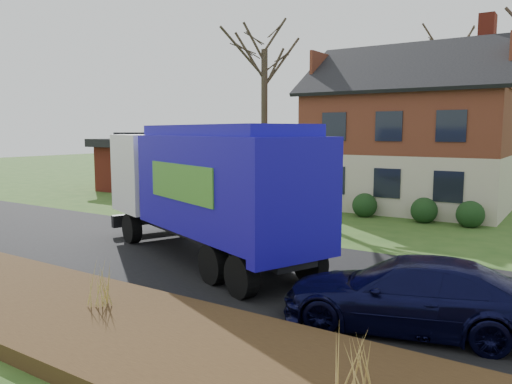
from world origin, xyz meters
The scene contains 12 objects.
ground centered at (0.00, 0.00, 0.00)m, with size 120.00×120.00×0.00m, color #2B4F1A.
road centered at (0.00, 0.00, 0.01)m, with size 80.00×7.00×0.02m, color black.
mulch_verge centered at (0.00, -5.30, 0.15)m, with size 80.00×3.50×0.30m, color #312010.
main_house centered at (1.49, 13.91, 4.03)m, with size 12.95×8.95×9.26m.
ranch_house centered at (-12.00, 13.00, 1.81)m, with size 9.80×8.20×3.70m.
garbage_truck centered at (0.05, -0.01, 2.29)m, with size 9.51×5.76×3.97m.
silver_sedan centered at (-0.80, 4.72, 0.69)m, with size 1.47×4.20×1.38m, color #9C9EA4.
navy_wagon centered at (6.58, -1.96, 0.70)m, with size 1.96×4.82×1.40m, color black.
tree_front_west centered at (-4.55, 10.39, 9.01)m, with size 3.68×3.68×10.93m.
tree_back centered at (1.71, 22.82, 9.45)m, with size 3.58×3.58×11.33m.
grass_clump_mid centered at (1.31, -4.89, 0.76)m, with size 0.33×0.27×0.93m.
grass_clump_east centered at (6.92, -5.38, 0.78)m, with size 0.38×0.31×0.95m.
Camera 1 is at (9.23, -11.30, 3.81)m, focal length 35.00 mm.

